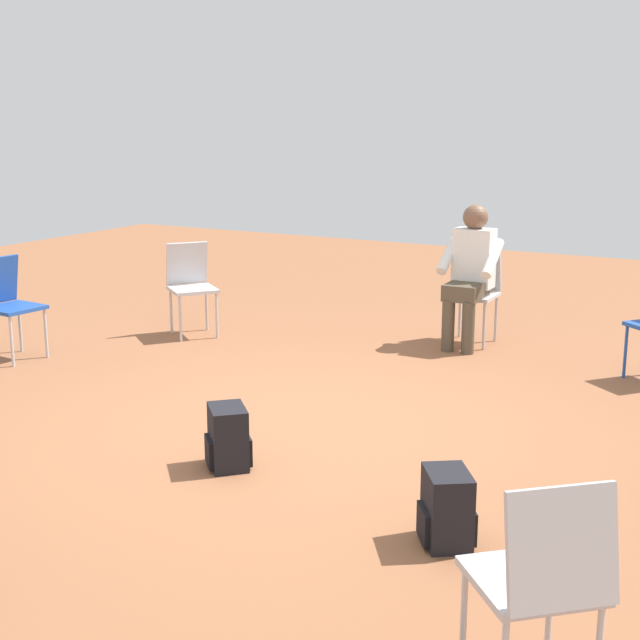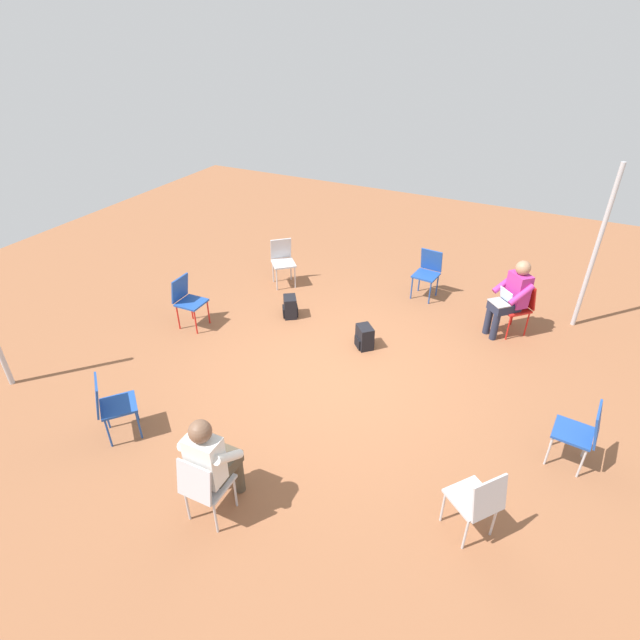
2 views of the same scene
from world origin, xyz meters
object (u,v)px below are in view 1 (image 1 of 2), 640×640
(backpack_near_laptop_user, at_px, (228,441))
(backpack_by_empty_chair, at_px, (447,512))
(chair_north, at_px, (475,288))
(chair_northwest, at_px, (191,282))
(chair_southeast, at_px, (543,575))
(chair_west, at_px, (8,300))
(person_in_white, at_px, (470,268))

(backpack_near_laptop_user, relative_size, backpack_by_empty_chair, 1.00)
(chair_north, distance_m, backpack_by_empty_chair, 3.99)
(chair_north, xyz_separation_m, backpack_near_laptop_user, (-0.26, -3.50, -0.34))
(chair_northwest, height_order, chair_southeast, same)
(chair_southeast, relative_size, backpack_near_laptop_user, 2.36)
(chair_north, distance_m, backpack_near_laptop_user, 3.53)
(chair_northwest, xyz_separation_m, chair_north, (2.40, 1.00, 0.00))
(backpack_near_laptop_user, bearing_deg, chair_northwest, 130.53)
(backpack_near_laptop_user, bearing_deg, chair_west, 159.74)
(chair_northwest, distance_m, chair_north, 2.60)
(chair_southeast, bearing_deg, backpack_near_laptop_user, 107.20)
(chair_southeast, height_order, backpack_by_empty_chair, chair_southeast)
(chair_southeast, height_order, person_in_white, person_in_white)
(chair_northwest, relative_size, backpack_near_laptop_user, 2.36)
(chair_north, bearing_deg, chair_northwest, 21.77)
(chair_north, height_order, backpack_near_laptop_user, chair_north)
(backpack_near_laptop_user, xyz_separation_m, backpack_by_empty_chair, (1.45, -0.29, 0.00))
(chair_west, distance_m, chair_north, 4.02)
(chair_north, relative_size, person_in_white, 0.69)
(person_in_white, distance_m, backpack_by_empty_chair, 3.85)
(person_in_white, xyz_separation_m, backpack_near_laptop_user, (-0.26, -3.34, -0.54))
(backpack_by_empty_chair, bearing_deg, person_in_white, 108.24)
(backpack_near_laptop_user, bearing_deg, chair_southeast, -30.53)
(chair_northwest, bearing_deg, backpack_by_empty_chair, 90.22)
(chair_west, height_order, backpack_near_laptop_user, chair_west)
(chair_west, distance_m, person_in_white, 3.93)
(chair_northwest, bearing_deg, person_in_white, 147.17)
(person_in_white, bearing_deg, backpack_near_laptop_user, 84.74)
(chair_west, bearing_deg, backpack_by_empty_chair, 78.29)
(chair_north, relative_size, backpack_near_laptop_user, 2.36)
(chair_northwest, distance_m, chair_southeast, 5.72)
(chair_west, distance_m, backpack_near_laptop_user, 3.18)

